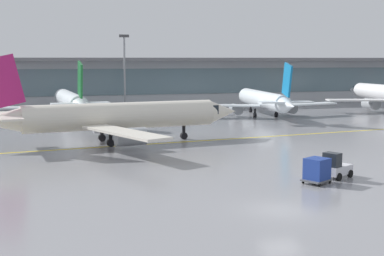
# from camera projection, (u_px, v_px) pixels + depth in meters

# --- Properties ---
(ground_plane) EXTENTS (400.00, 400.00, 0.00)m
(ground_plane) POSITION_uv_depth(u_px,v_px,m) (281.00, 210.00, 33.61)
(ground_plane) COLOR gray
(taxiway_centreline_stripe) EXTENTS (109.31, 13.00, 0.01)m
(taxiway_centreline_stripe) POSITION_uv_depth(u_px,v_px,m) (124.00, 146.00, 58.67)
(taxiway_centreline_stripe) COLOR yellow
(taxiway_centreline_stripe) RESTS_ON ground_plane
(terminal_concourse) EXTENTS (223.98, 11.00, 9.60)m
(terminal_concourse) POSITION_uv_depth(u_px,v_px,m) (112.00, 81.00, 107.44)
(terminal_concourse) COLOR #B2B7BC
(terminal_concourse) RESTS_ON ground_plane
(gate_airplane_2) EXTENTS (25.61, 27.62, 9.14)m
(gate_airplane_2) POSITION_uv_depth(u_px,v_px,m) (70.00, 101.00, 84.82)
(gate_airplane_2) COLOR white
(gate_airplane_2) RESTS_ON ground_plane
(gate_airplane_3) EXTENTS (24.91, 26.91, 8.91)m
(gate_airplane_3) POSITION_uv_depth(u_px,v_px,m) (263.00, 100.00, 88.10)
(gate_airplane_3) COLOR white
(gate_airplane_3) RESTS_ON ground_plane
(taxiing_regional_jet) EXTENTS (29.98, 27.69, 9.93)m
(taxiing_regional_jet) POSITION_uv_depth(u_px,v_px,m) (118.00, 117.00, 60.05)
(taxiing_regional_jet) COLOR silver
(taxiing_regional_jet) RESTS_ON ground_plane
(baggage_tug) EXTENTS (2.95, 2.52, 2.10)m
(baggage_tug) POSITION_uv_depth(u_px,v_px,m) (335.00, 167.00, 42.62)
(baggage_tug) COLOR silver
(baggage_tug) RESTS_ON ground_plane
(cargo_dolly_lead) EXTENTS (2.61, 2.40, 1.94)m
(cargo_dolly_lead) POSITION_uv_depth(u_px,v_px,m) (317.00, 170.00, 40.77)
(cargo_dolly_lead) COLOR #595B60
(cargo_dolly_lead) RESTS_ON ground_plane
(apron_light_mast_1) EXTENTS (1.80, 0.36, 13.76)m
(apron_light_mast_1) POSITION_uv_depth(u_px,v_px,m) (125.00, 69.00, 98.58)
(apron_light_mast_1) COLOR gray
(apron_light_mast_1) RESTS_ON ground_plane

